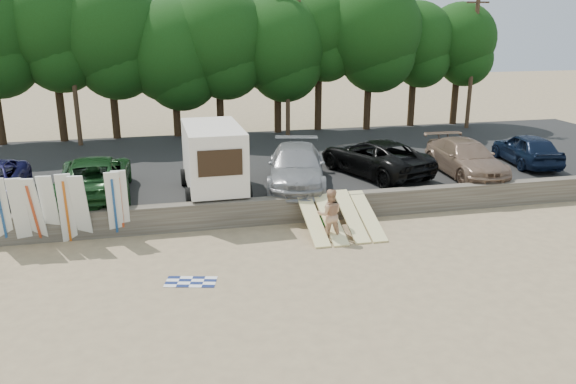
% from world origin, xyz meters
% --- Properties ---
extents(ground, '(120.00, 120.00, 0.00)m').
position_xyz_m(ground, '(0.00, 0.00, 0.00)').
color(ground, tan).
rests_on(ground, ground).
extents(seawall, '(44.00, 0.50, 1.00)m').
position_xyz_m(seawall, '(0.00, 3.00, 0.50)').
color(seawall, '#6B6356').
rests_on(seawall, ground).
extents(parking_lot, '(44.00, 14.50, 0.70)m').
position_xyz_m(parking_lot, '(0.00, 10.50, 0.35)').
color(parking_lot, '#282828').
rests_on(parking_lot, ground).
extents(treeline, '(33.65, 6.85, 9.52)m').
position_xyz_m(treeline, '(-2.00, 17.37, 6.57)').
color(treeline, '#382616').
rests_on(treeline, parking_lot).
extents(utility_poles, '(25.80, 0.26, 9.00)m').
position_xyz_m(utility_poles, '(2.00, 16.00, 5.43)').
color(utility_poles, '#473321').
rests_on(utility_poles, parking_lot).
extents(box_trailer, '(2.57, 4.42, 2.77)m').
position_xyz_m(box_trailer, '(-3.53, 5.12, 2.25)').
color(box_trailer, white).
rests_on(box_trailer, parking_lot).
extents(car_1, '(2.88, 5.95, 1.63)m').
position_xyz_m(car_1, '(-8.20, 5.75, 1.52)').
color(car_1, '#143918').
rests_on(car_1, parking_lot).
extents(car_2, '(3.61, 6.14, 1.67)m').
position_xyz_m(car_2, '(-0.03, 5.40, 1.53)').
color(car_2, '#949499').
rests_on(car_2, parking_lot).
extents(car_3, '(4.45, 6.34, 1.61)m').
position_xyz_m(car_3, '(3.88, 6.48, 1.50)').
color(car_3, black).
rests_on(car_3, parking_lot).
extents(car_4, '(2.43, 5.44, 1.55)m').
position_xyz_m(car_4, '(7.85, 5.42, 1.48)').
color(car_4, '#896C57').
rests_on(car_4, parking_lot).
extents(car_5, '(2.45, 4.75, 1.55)m').
position_xyz_m(car_5, '(11.72, 6.48, 1.47)').
color(car_5, black).
rests_on(car_5, parking_lot).
extents(surfboard_upright_0, '(0.58, 0.72, 2.54)m').
position_xyz_m(surfboard_upright_0, '(-10.89, 2.59, 1.27)').
color(surfboard_upright_0, white).
rests_on(surfboard_upright_0, ground).
extents(surfboard_upright_1, '(0.52, 0.71, 2.54)m').
position_xyz_m(surfboard_upright_1, '(-10.32, 2.53, 1.27)').
color(surfboard_upright_1, white).
rests_on(surfboard_upright_1, ground).
extents(surfboard_upright_2, '(0.62, 0.85, 2.51)m').
position_xyz_m(surfboard_upright_2, '(-9.87, 2.52, 1.26)').
color(surfboard_upright_2, white).
rests_on(surfboard_upright_2, ground).
extents(surfboard_upright_3, '(0.54, 0.73, 2.53)m').
position_xyz_m(surfboard_upright_3, '(-9.39, 2.63, 1.27)').
color(surfboard_upright_3, white).
rests_on(surfboard_upright_3, ground).
extents(surfboard_upright_4, '(0.55, 0.59, 2.57)m').
position_xyz_m(surfboard_upright_4, '(-8.83, 2.55, 1.28)').
color(surfboard_upright_4, white).
rests_on(surfboard_upright_4, ground).
extents(surfboard_upright_5, '(0.58, 0.82, 2.52)m').
position_xyz_m(surfboard_upright_5, '(-8.36, 2.51, 1.26)').
color(surfboard_upright_5, white).
rests_on(surfboard_upright_5, ground).
extents(surfboard_upright_6, '(0.52, 0.67, 2.55)m').
position_xyz_m(surfboard_upright_6, '(-7.25, 2.57, 1.27)').
color(surfboard_upright_6, white).
rests_on(surfboard_upright_6, ground).
extents(surfboard_upright_7, '(0.51, 0.58, 2.56)m').
position_xyz_m(surfboard_upright_7, '(-7.03, 2.63, 1.28)').
color(surfboard_upright_7, white).
rests_on(surfboard_upright_7, ground).
extents(surfboard_low_0, '(0.56, 2.85, 1.07)m').
position_xyz_m(surfboard_low_0, '(-0.35, 1.56, 0.53)').
color(surfboard_low_0, '#FEEEA0').
rests_on(surfboard_low_0, ground).
extents(surfboard_low_1, '(0.56, 2.85, 1.07)m').
position_xyz_m(surfboard_low_1, '(0.30, 1.53, 0.54)').
color(surfboard_low_1, '#FEEEA0').
rests_on(surfboard_low_1, ground).
extents(surfboard_low_2, '(0.56, 2.82, 1.15)m').
position_xyz_m(surfboard_low_2, '(1.11, 1.59, 0.58)').
color(surfboard_low_2, '#FEEEA0').
rests_on(surfboard_low_2, ground).
extents(surfboard_low_3, '(0.56, 2.85, 1.07)m').
position_xyz_m(surfboard_low_3, '(1.74, 1.58, 0.54)').
color(surfboard_low_3, '#FEEEA0').
rests_on(surfboard_low_3, ground).
extents(beachgoer_a, '(0.72, 0.65, 1.65)m').
position_xyz_m(beachgoer_a, '(0.28, 1.47, 0.83)').
color(beachgoer_a, tan).
rests_on(beachgoer_a, ground).
extents(beachgoer_b, '(0.99, 0.83, 1.86)m').
position_xyz_m(beachgoer_b, '(0.08, 0.89, 0.93)').
color(beachgoer_b, tan).
rests_on(beachgoer_b, ground).
extents(cooler, '(0.44, 0.37, 0.32)m').
position_xyz_m(cooler, '(0.20, 2.40, 0.16)').
color(cooler, green).
rests_on(cooler, ground).
extents(gear_bag, '(0.33, 0.28, 0.22)m').
position_xyz_m(gear_bag, '(0.57, 2.40, 0.11)').
color(gear_bag, '#CD5C18').
rests_on(gear_bag, ground).
extents(beach_towel, '(1.82, 1.82, 0.00)m').
position_xyz_m(beach_towel, '(-4.92, -1.46, 0.01)').
color(beach_towel, white).
rests_on(beach_towel, ground).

